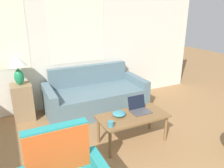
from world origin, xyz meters
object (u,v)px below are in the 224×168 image
at_px(snack_bowl, 119,114).
at_px(laptop, 139,108).
at_px(cup_navy, 111,124).
at_px(couch, 95,97).
at_px(table_lamp, 17,65).
at_px(coffee_table, 133,118).

bearing_deg(snack_bowl, laptop, -0.63).
relative_size(laptop, cup_navy, 3.47).
relative_size(couch, snack_bowl, 9.79).
bearing_deg(table_lamp, coffee_table, -46.39).
distance_m(cup_navy, snack_bowl, 0.33).
height_order(table_lamp, coffee_table, table_lamp).
relative_size(couch, coffee_table, 1.85).
relative_size(coffee_table, laptop, 3.62).
bearing_deg(couch, cup_navy, -103.47).
bearing_deg(cup_navy, laptop, 20.33).
relative_size(coffee_table, cup_navy, 12.55).
distance_m(coffee_table, cup_navy, 0.46).
bearing_deg(coffee_table, cup_navy, -161.80).
height_order(couch, laptop, couch).
bearing_deg(snack_bowl, couch, 85.23).
height_order(table_lamp, cup_navy, table_lamp).
bearing_deg(coffee_table, table_lamp, 133.61).
xyz_separation_m(cup_navy, snack_bowl, (0.24, 0.22, -0.00)).
height_order(laptop, snack_bowl, laptop).
distance_m(table_lamp, cup_navy, 1.97).
height_order(couch, coffee_table, couch).
bearing_deg(cup_navy, table_lamp, 121.17).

